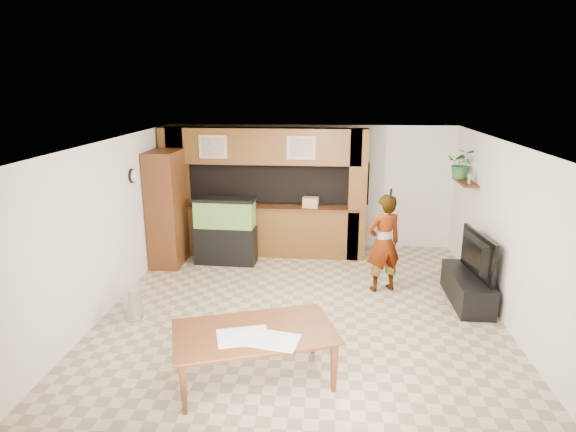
# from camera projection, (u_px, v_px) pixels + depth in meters

# --- Properties ---
(floor) EXTENTS (6.50, 6.50, 0.00)m
(floor) POSITION_uv_depth(u_px,v_px,m) (301.00, 310.00, 7.53)
(floor) COLOR tan
(floor) RESTS_ON ground
(ceiling) EXTENTS (6.50, 6.50, 0.00)m
(ceiling) POSITION_uv_depth(u_px,v_px,m) (303.00, 143.00, 6.84)
(ceiling) COLOR white
(ceiling) RESTS_ON wall_back
(wall_back) EXTENTS (6.00, 0.00, 6.00)m
(wall_back) POSITION_uv_depth(u_px,v_px,m) (310.00, 186.00, 10.30)
(wall_back) COLOR silver
(wall_back) RESTS_ON floor
(wall_left) EXTENTS (0.00, 6.50, 6.50)m
(wall_left) POSITION_uv_depth(u_px,v_px,m) (108.00, 226.00, 7.42)
(wall_left) COLOR silver
(wall_left) RESTS_ON floor
(wall_right) EXTENTS (0.00, 6.50, 6.50)m
(wall_right) POSITION_uv_depth(u_px,v_px,m) (509.00, 236.00, 6.94)
(wall_right) COLOR silver
(wall_right) RESTS_ON floor
(partition) EXTENTS (4.20, 0.99, 2.60)m
(partition) POSITION_uv_depth(u_px,v_px,m) (263.00, 191.00, 9.79)
(partition) COLOR brown
(partition) RESTS_ON floor
(wall_clock) EXTENTS (0.05, 0.25, 0.25)m
(wall_clock) POSITION_uv_depth(u_px,v_px,m) (133.00, 176.00, 8.22)
(wall_clock) COLOR black
(wall_clock) RESTS_ON wall_left
(wall_shelf) EXTENTS (0.25, 0.90, 0.04)m
(wall_shelf) POSITION_uv_depth(u_px,v_px,m) (465.00, 182.00, 8.72)
(wall_shelf) COLOR #5C2E16
(wall_shelf) RESTS_ON wall_right
(pantry_cabinet) EXTENTS (0.55, 0.91, 2.22)m
(pantry_cabinet) POSITION_uv_depth(u_px,v_px,m) (167.00, 208.00, 9.23)
(pantry_cabinet) COLOR #5C2E16
(pantry_cabinet) RESTS_ON floor
(trash_can) EXTENTS (0.27, 0.27, 0.50)m
(trash_can) POSITION_uv_depth(u_px,v_px,m) (133.00, 304.00, 7.18)
(trash_can) COLOR #B2B2B7
(trash_can) RESTS_ON floor
(aquarium) EXTENTS (1.19, 0.44, 1.31)m
(aquarium) POSITION_uv_depth(u_px,v_px,m) (225.00, 232.00, 9.36)
(aquarium) COLOR black
(aquarium) RESTS_ON floor
(tv_stand) EXTENTS (0.52, 1.42, 0.47)m
(tv_stand) POSITION_uv_depth(u_px,v_px,m) (467.00, 288.00, 7.76)
(tv_stand) COLOR black
(tv_stand) RESTS_ON floor
(television) EXTENTS (0.29, 1.20, 0.69)m
(television) POSITION_uv_depth(u_px,v_px,m) (471.00, 254.00, 7.60)
(television) COLOR black
(television) RESTS_ON tv_stand
(photo_frame) EXTENTS (0.04, 0.14, 0.18)m
(photo_frame) POSITION_uv_depth(u_px,v_px,m) (469.00, 178.00, 8.47)
(photo_frame) COLOR tan
(photo_frame) RESTS_ON wall_shelf
(potted_plant) EXTENTS (0.63, 0.59, 0.56)m
(potted_plant) POSITION_uv_depth(u_px,v_px,m) (462.00, 164.00, 8.84)
(potted_plant) COLOR #28642D
(potted_plant) RESTS_ON wall_shelf
(person) EXTENTS (0.72, 0.60, 1.68)m
(person) POSITION_uv_depth(u_px,v_px,m) (384.00, 243.00, 8.05)
(person) COLOR #997353
(person) RESTS_ON floor
(microphone) EXTENTS (0.04, 0.11, 0.17)m
(microphone) POSITION_uv_depth(u_px,v_px,m) (391.00, 193.00, 7.66)
(microphone) COLOR black
(microphone) RESTS_ON person
(dining_table) EXTENTS (2.09, 1.57, 0.65)m
(dining_table) POSITION_uv_depth(u_px,v_px,m) (255.00, 357.00, 5.63)
(dining_table) COLOR #5C2E16
(dining_table) RESTS_ON floor
(newspaper_a) EXTENTS (0.68, 0.57, 0.01)m
(newspaper_a) POSITION_uv_depth(u_px,v_px,m) (243.00, 336.00, 5.45)
(newspaper_a) COLOR silver
(newspaper_a) RESTS_ON dining_table
(newspaper_b) EXTENTS (0.63, 0.51, 0.01)m
(newspaper_b) POSITION_uv_depth(u_px,v_px,m) (273.00, 340.00, 5.36)
(newspaper_b) COLOR silver
(newspaper_b) RESTS_ON dining_table
(counter_box) EXTENTS (0.33, 0.24, 0.20)m
(counter_box) POSITION_uv_depth(u_px,v_px,m) (311.00, 202.00, 9.57)
(counter_box) COLOR #A38A58
(counter_box) RESTS_ON partition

